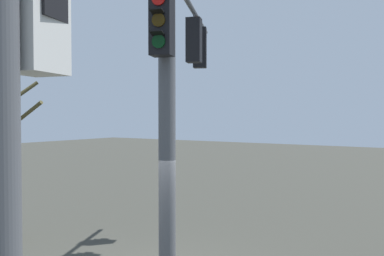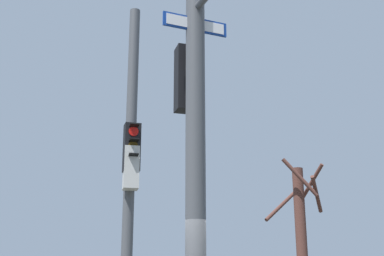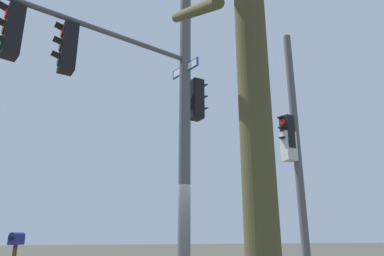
{
  "view_description": "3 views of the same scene",
  "coord_description": "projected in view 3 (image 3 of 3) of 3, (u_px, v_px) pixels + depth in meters",
  "views": [
    {
      "loc": [
        5.67,
        4.57,
        3.25
      ],
      "look_at": [
        -0.28,
        0.7,
        3.05
      ],
      "focal_mm": 37.01,
      "sensor_mm": 36.0,
      "label": 1
    },
    {
      "loc": [
        -7.26,
        0.2,
        1.72
      ],
      "look_at": [
        0.48,
        0.52,
        3.97
      ],
      "focal_mm": 48.02,
      "sensor_mm": 36.0,
      "label": 2
    },
    {
      "loc": [
        -1.54,
        -7.78,
        1.38
      ],
      "look_at": [
        0.39,
        0.69,
        4.02
      ],
      "focal_mm": 32.46,
      "sensor_mm": 36.0,
      "label": 3
    }
  ],
  "objects": [
    {
      "name": "main_signal_pole_assembly",
      "position": [
        160.0,
        90.0,
        8.44
      ],
      "size": [
        6.42,
        3.37,
        8.26
      ],
      "rotation": [
        0.0,
        0.0,
        3.56
      ],
      "color": "#4C4F54",
      "rests_on": "ground"
    },
    {
      "name": "secondary_pole_assembly",
      "position": [
        294.0,
        144.0,
        11.19
      ],
      "size": [
        0.8,
        0.44,
        8.13
      ],
      "rotation": [
        0.0,
        0.0,
        3.39
      ],
      "color": "#4C4F54",
      "rests_on": "ground"
    },
    {
      "name": "mailbox",
      "position": [
        16.0,
        243.0,
        10.35
      ],
      "size": [
        0.41,
        0.5,
        1.41
      ],
      "rotation": [
        0.0,
        0.0,
        2.67
      ],
      "color": "#4C3823",
      "rests_on": "ground"
    },
    {
      "name": "bare_tree_across_street",
      "position": [
        246.0,
        59.0,
        3.16
      ],
      "size": [
        1.47,
        2.29,
        6.02
      ],
      "color": "#4C472A",
      "rests_on": "ground"
    }
  ]
}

